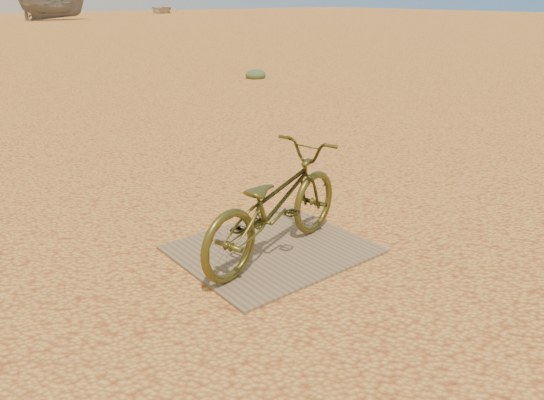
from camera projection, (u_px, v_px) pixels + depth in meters
ground at (198, 253)px, 4.10m from camera, size 120.00×120.00×0.00m
plywood_board at (272, 249)px, 4.14m from camera, size 1.39×1.18×0.02m
bicycle at (274, 204)px, 3.91m from camera, size 1.63×0.89×0.81m
boat_mid_right at (54, 6)px, 40.46m from camera, size 5.41×2.42×2.04m
boat_far_right at (161, 8)px, 55.65m from camera, size 5.06×5.56×0.94m
kale_b at (256, 78)px, 12.65m from camera, size 0.49×0.49×0.27m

